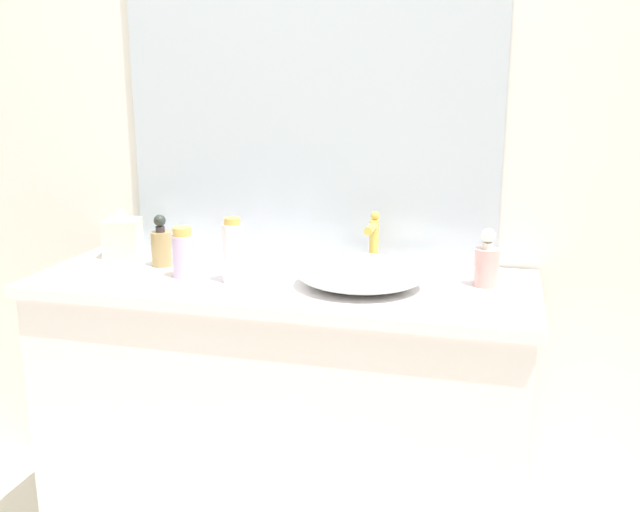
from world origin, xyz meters
The scene contains 10 objects.
bathroom_wall_rear centered at (0.00, 0.73, 1.30)m, with size 6.00×0.06×2.60m, color silver.
vanity_counter centered at (0.01, 0.40, 0.44)m, with size 1.47×0.57×0.87m.
wall_mirror_panel centered at (0.01, 0.69, 1.47)m, with size 1.22×0.01×1.20m, color #B2BCC6.
sink_basin centered at (0.25, 0.38, 0.91)m, with size 0.36×0.34×0.08m, color white.
faucet centered at (0.25, 0.56, 0.98)m, with size 0.03×0.13×0.18m.
soap_dispenser centered at (-0.40, 0.44, 0.94)m, with size 0.06×0.06×0.16m.
lotion_bottle centered at (0.60, 0.47, 0.94)m, with size 0.07×0.07×0.17m.
perfume_bottle centered at (-0.11, 0.33, 0.96)m, with size 0.06×0.06×0.19m.
spray_can centered at (-0.27, 0.34, 0.94)m, with size 0.06×0.06×0.15m.
tissue_box centered at (-0.58, 0.53, 0.94)m, with size 0.13×0.13×0.16m.
Camera 1 is at (0.63, -1.51, 1.45)m, focal length 39.82 mm.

